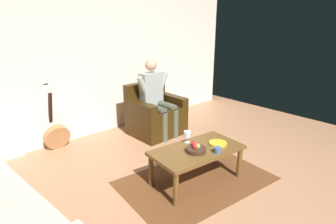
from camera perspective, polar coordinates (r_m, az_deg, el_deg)
name	(u,v)px	position (r m, az deg, el deg)	size (l,w,h in m)	color
ground_plane	(231,202)	(3.34, 12.57, -17.16)	(6.75, 6.75, 0.00)	#B07956
wall_back	(96,56)	(4.91, -14.18, 10.81)	(6.03, 0.06, 2.63)	silver
rug	(196,180)	(3.64, 5.60, -13.43)	(1.80, 1.18, 0.01)	brown
armchair	(155,116)	(4.89, -2.58, -0.74)	(0.83, 0.72, 0.86)	#322109
person_seated	(156,96)	(4.77, -2.41, 3.24)	(0.65, 0.62, 1.27)	#99A39C
coffee_table	(197,153)	(3.46, 5.79, -8.20)	(1.15, 0.70, 0.43)	brown
guitar	(57,135)	(4.66, -21.37, -4.22)	(0.39, 0.34, 1.00)	#AF7849
wine_glass_near	(187,135)	(3.55, 3.84, -4.58)	(0.09, 0.09, 0.15)	silver
fruit_bowl	(196,149)	(3.34, 5.58, -7.31)	(0.23, 0.23, 0.11)	#3C261A
decorative_dish	(218,143)	(3.58, 9.93, -6.19)	(0.22, 0.22, 0.02)	gold
candle_jar	(217,150)	(3.36, 9.85, -7.47)	(0.08, 0.08, 0.07)	#425D90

